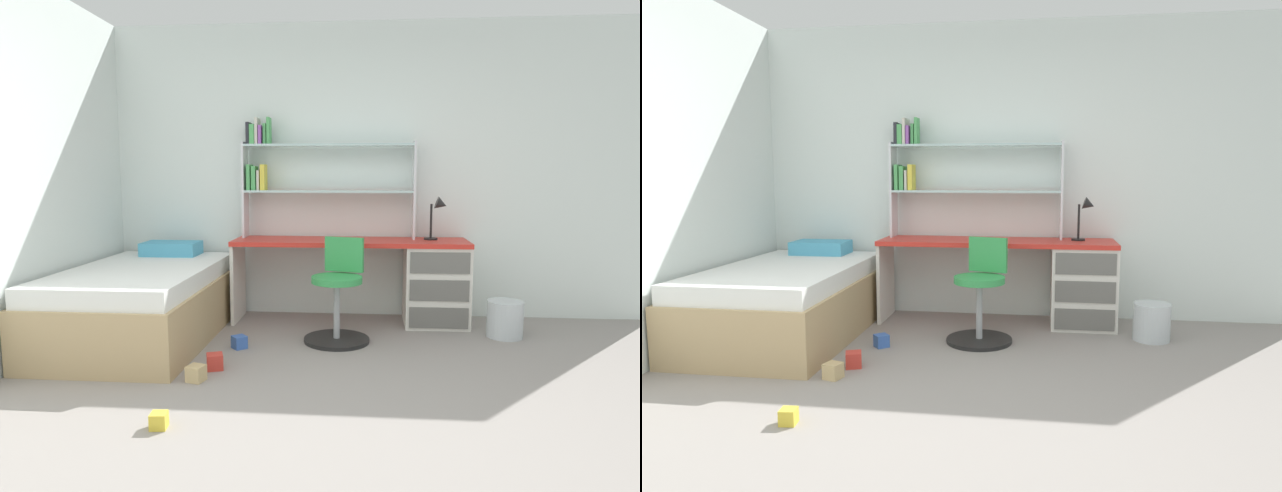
{
  "view_description": "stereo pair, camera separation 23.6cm",
  "coord_description": "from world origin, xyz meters",
  "views": [
    {
      "loc": [
        0.13,
        -2.65,
        1.31
      ],
      "look_at": [
        -0.23,
        1.5,
        0.77
      ],
      "focal_mm": 31.06,
      "sensor_mm": 36.0,
      "label": 1
    },
    {
      "loc": [
        0.37,
        -2.62,
        1.31
      ],
      "look_at": [
        -0.23,
        1.5,
        0.77
      ],
      "focal_mm": 31.06,
      "sensor_mm": 36.0,
      "label": 2
    }
  ],
  "objects": [
    {
      "name": "toy_block_yellow_3",
      "position": [
        -0.94,
        0.0,
        0.04
      ],
      "size": [
        0.09,
        0.09,
        0.08
      ],
      "primitive_type": "cube",
      "rotation": [
        0.0,
        0.0,
        0.1
      ],
      "color": "gold",
      "rests_on": "ground_plane"
    },
    {
      "name": "ground_plane",
      "position": [
        0.0,
        0.0,
        -0.01
      ],
      "size": [
        5.46,
        6.0,
        0.02
      ],
      "primitive_type": "cube",
      "color": "gray"
    },
    {
      "name": "toy_block_red_1",
      "position": [
        -0.89,
        0.89,
        0.05
      ],
      "size": [
        0.14,
        0.14,
        0.11
      ],
      "primitive_type": "cube",
      "rotation": [
        0.0,
        0.0,
        1.91
      ],
      "color": "red",
      "rests_on": "ground_plane"
    },
    {
      "name": "toy_block_blue_0",
      "position": [
        -0.83,
        1.36,
        0.05
      ],
      "size": [
        0.14,
        0.14,
        0.1
      ],
      "primitive_type": "cube",
      "rotation": [
        0.0,
        0.0,
        2.28
      ],
      "color": "#3860B7",
      "rests_on": "ground_plane"
    },
    {
      "name": "toy_block_natural_2",
      "position": [
        -0.95,
        0.67,
        0.05
      ],
      "size": [
        0.13,
        0.13,
        0.1
      ],
      "primitive_type": "cube",
      "rotation": [
        0.0,
        0.0,
        1.29
      ],
      "color": "tan",
      "rests_on": "ground_plane"
    },
    {
      "name": "desk",
      "position": [
        0.53,
        2.21,
        0.42
      ],
      "size": [
        2.06,
        0.54,
        0.74
      ],
      "color": "red",
      "rests_on": "ground_plane"
    },
    {
      "name": "room_shell",
      "position": [
        -1.18,
        1.21,
        1.34
      ],
      "size": [
        5.46,
        6.0,
        2.68
      ],
      "color": "silver",
      "rests_on": "ground_plane"
    },
    {
      "name": "desk_lamp",
      "position": [
        0.75,
        2.24,
        1.0
      ],
      "size": [
        0.2,
        0.17,
        0.38
      ],
      "color": "black",
      "rests_on": "desk"
    },
    {
      "name": "swivel_chair",
      "position": [
        -0.09,
        1.62,
        0.33
      ],
      "size": [
        0.52,
        0.52,
        0.81
      ],
      "color": "black",
      "rests_on": "ground_plane"
    },
    {
      "name": "bookshelf_hutch",
      "position": [
        -0.44,
        2.36,
        1.37
      ],
      "size": [
        1.55,
        0.22,
        1.08
      ],
      "color": "silver",
      "rests_on": "desk"
    },
    {
      "name": "waste_bin",
      "position": [
        1.25,
        1.84,
        0.15
      ],
      "size": [
        0.29,
        0.29,
        0.3
      ],
      "primitive_type": "cylinder",
      "color": "silver",
      "rests_on": "ground_plane"
    },
    {
      "name": "bed_platform",
      "position": [
        -1.66,
        1.55,
        0.29
      ],
      "size": [
        1.11,
        1.87,
        0.7
      ],
      "color": "tan",
      "rests_on": "ground_plane"
    }
  ]
}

